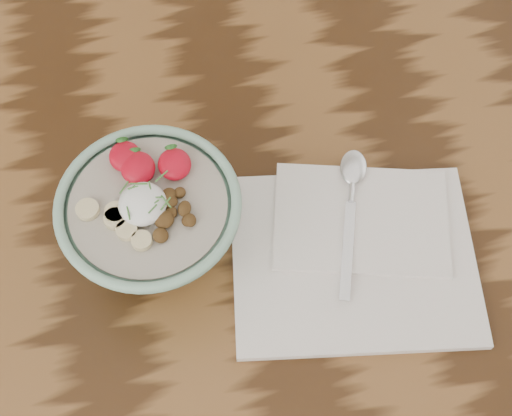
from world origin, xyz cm
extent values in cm
cube|color=#38200E|center=(0.00, 0.00, 73.00)|extent=(160.00, 90.00, 4.00)
cylinder|color=#86B49B|center=(-12.05, -0.50, 75.62)|extent=(8.62, 8.62, 1.23)
torus|color=#86B49B|center=(-12.05, -0.50, 85.67)|extent=(19.60, 19.60, 1.13)
cylinder|color=#C0B39F|center=(-12.05, -0.50, 85.06)|extent=(16.62, 16.62, 1.03)
ellipsoid|color=white|center=(-12.51, -0.79, 86.53)|extent=(5.00, 5.00, 2.75)
ellipsoid|color=#B7081A|center=(-13.39, 5.27, 86.51)|extent=(3.42, 3.76, 1.88)
cone|color=#286623|center=(-13.39, 6.81, 86.81)|extent=(1.40, 1.03, 1.52)
ellipsoid|color=#B7081A|center=(-8.47, 3.09, 86.54)|extent=(3.54, 3.89, 1.95)
cone|color=#286623|center=(-8.47, 4.69, 86.84)|extent=(1.40, 1.03, 1.52)
ellipsoid|color=#B7081A|center=(-12.29, 3.51, 86.58)|extent=(3.66, 4.03, 2.01)
cone|color=#286623|center=(-12.29, 5.16, 86.88)|extent=(1.40, 1.03, 1.52)
cylinder|color=beige|center=(-13.30, -4.60, 85.97)|extent=(2.13, 2.13, 0.70)
cylinder|color=beige|center=(-15.54, -1.53, 85.97)|extent=(2.37, 2.37, 0.70)
cylinder|color=beige|center=(-18.16, 0.19, 85.97)|extent=(2.42, 2.42, 0.70)
cylinder|color=beige|center=(-14.58, -3.11, 85.97)|extent=(2.17, 2.17, 0.70)
cylinder|color=beige|center=(-15.35, -0.82, 85.97)|extent=(2.40, 2.40, 0.70)
ellipsoid|color=#553919|center=(-9.69, -0.17, 86.13)|extent=(2.31, 2.30, 1.00)
ellipsoid|color=#553919|center=(-8.44, -2.14, 86.21)|extent=(1.88, 2.17, 0.98)
ellipsoid|color=#553919|center=(-9.87, -1.01, 86.24)|extent=(2.18, 1.83, 1.01)
ellipsoid|color=#553919|center=(-10.65, -2.46, 86.10)|extent=(1.55, 1.64, 0.83)
ellipsoid|color=#553919|center=(-10.63, -2.62, 86.08)|extent=(2.00, 1.92, 0.89)
ellipsoid|color=#553919|center=(-8.56, -0.09, 86.01)|extent=(1.83, 1.83, 0.83)
ellipsoid|color=#553919|center=(-8.13, -3.54, 86.11)|extent=(1.31, 1.59, 0.98)
ellipsoid|color=#553919|center=(-10.68, -2.97, 86.25)|extent=(2.77, 2.73, 1.35)
ellipsoid|color=#553919|center=(-8.34, -3.50, 86.04)|extent=(1.86, 1.87, 0.77)
ellipsoid|color=#553919|center=(-11.34, -4.54, 86.13)|extent=(2.05, 2.11, 1.25)
ellipsoid|color=#553919|center=(-9.85, -2.18, 86.03)|extent=(1.60, 1.62, 0.78)
cylinder|color=#457F35|center=(-14.00, -2.05, 87.57)|extent=(0.24, 1.55, 0.23)
cylinder|color=#457F35|center=(-13.98, 0.95, 87.57)|extent=(1.20, 1.30, 0.24)
cylinder|color=#457F35|center=(-11.39, 0.46, 87.57)|extent=(0.19, 1.17, 0.22)
cylinder|color=#457F35|center=(-11.56, -2.15, 87.57)|extent=(1.09, 0.90, 0.22)
cylinder|color=#457F35|center=(-12.45, 1.04, 87.57)|extent=(1.76, 0.64, 0.24)
cylinder|color=#457F35|center=(-12.44, 0.36, 87.57)|extent=(1.21, 1.25, 0.23)
cylinder|color=#457F35|center=(-10.99, -0.95, 87.57)|extent=(1.10, 0.40, 0.22)
cylinder|color=#457F35|center=(-13.11, 0.71, 87.57)|extent=(1.10, 0.22, 0.22)
cylinder|color=#457F35|center=(-12.85, -0.02, 87.57)|extent=(0.58, 1.83, 0.24)
cylinder|color=#457F35|center=(-10.19, -1.88, 87.57)|extent=(1.34, 1.32, 0.24)
cylinder|color=#457F35|center=(-10.03, 1.38, 87.57)|extent=(1.55, 1.09, 0.24)
cylinder|color=#457F35|center=(-10.09, -1.65, 87.57)|extent=(0.87, 1.69, 0.24)
cylinder|color=#457F35|center=(-11.25, -1.54, 87.57)|extent=(1.00, 0.64, 0.22)
cube|color=white|center=(9.40, -7.45, 75.53)|extent=(31.44, 27.18, 1.07)
cube|color=white|center=(11.53, -3.18, 76.39)|extent=(23.42, 19.12, 0.64)
cube|color=silver|center=(8.74, -6.76, 76.90)|extent=(5.37, 11.94, 0.37)
cylinder|color=silver|center=(11.43, 0.51, 77.08)|extent=(1.82, 3.27, 0.75)
ellipsoid|color=silver|center=(12.50, 3.40, 77.22)|extent=(4.77, 5.74, 1.02)
camera|label=1|loc=(-9.09, -36.41, 151.03)|focal=50.00mm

